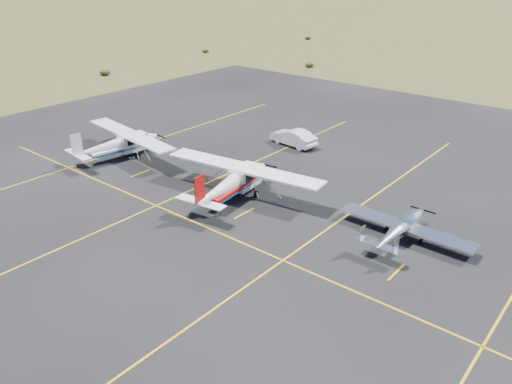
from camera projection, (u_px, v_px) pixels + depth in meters
ground at (365, 231)px, 31.40m from camera, size 1600.00×1600.00×0.00m
apron at (277, 201)px, 35.44m from camera, size 72.00×72.00×0.02m
aircraft_low_wing at (402, 228)px, 30.02m from camera, size 6.09×8.52×1.86m
aircraft_cessna at (234, 181)px, 35.07m from camera, size 7.57×12.51×3.15m
aircraft_plain at (118, 144)px, 42.50m from camera, size 7.16×11.84×2.99m
sedan at (293, 137)px, 45.73m from camera, size 2.14×4.77×1.52m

